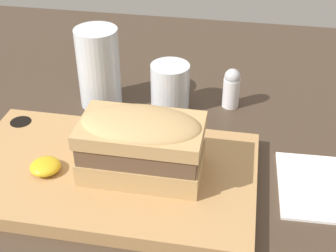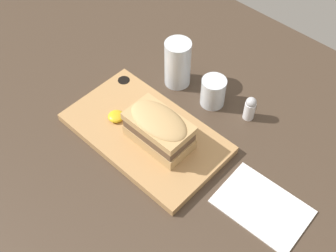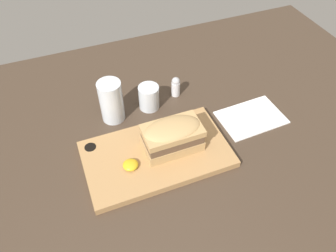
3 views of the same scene
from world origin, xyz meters
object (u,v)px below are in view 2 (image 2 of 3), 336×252
at_px(serving_board, 145,133).
at_px(sandwich, 159,128).
at_px(salt_shaker, 250,108).
at_px(water_glass, 178,66).
at_px(wine_glass, 213,92).
at_px(napkin, 262,206).

height_order(serving_board, sandwich, sandwich).
bearing_deg(salt_shaker, sandwich, -114.66).
relative_size(water_glass, salt_shaker, 1.94).
relative_size(sandwich, salt_shaker, 2.26).
bearing_deg(serving_board, salt_shaker, 56.10).
relative_size(water_glass, wine_glass, 1.70).
distance_m(sandwich, water_glass, 0.22).
bearing_deg(wine_glass, serving_board, -103.88).
bearing_deg(salt_shaker, wine_glass, -166.94).
distance_m(serving_board, salt_shaker, 0.26).
height_order(water_glass, salt_shaker, water_glass).
distance_m(serving_board, water_glass, 0.20).
bearing_deg(sandwich, water_glass, 121.27).
bearing_deg(serving_board, napkin, 6.13).
bearing_deg(sandwich, salt_shaker, 65.34).
xyz_separation_m(wine_glass, salt_shaker, (0.10, 0.02, -0.00)).
distance_m(wine_glass, salt_shaker, 0.10).
bearing_deg(serving_board, sandwich, 0.61).
bearing_deg(wine_glass, salt_shaker, 13.06).
xyz_separation_m(serving_board, salt_shaker, (0.14, 0.21, 0.02)).
height_order(serving_board, salt_shaker, salt_shaker).
bearing_deg(serving_board, wine_glass, 76.12).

